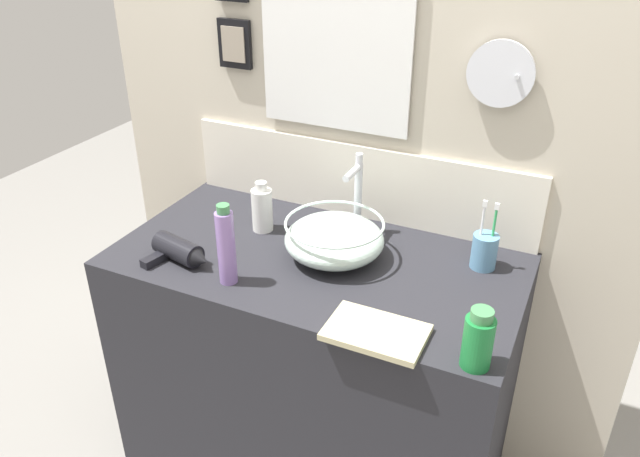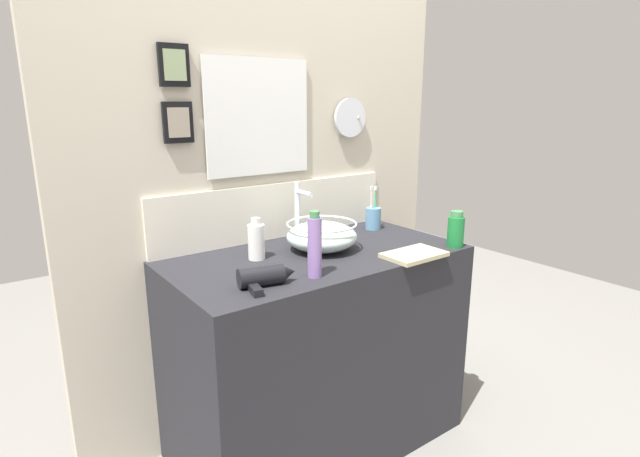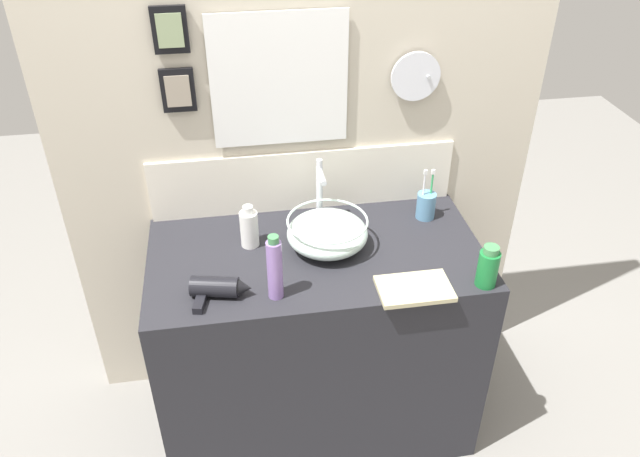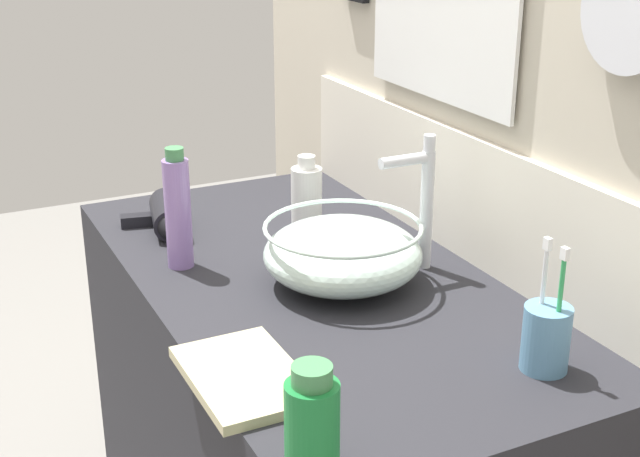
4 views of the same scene
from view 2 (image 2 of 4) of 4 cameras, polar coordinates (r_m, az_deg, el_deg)
ground_plane at (r=2.34m, az=-0.28°, el=-22.91°), size 6.00×6.00×0.00m
vanity_counter at (r=2.11m, az=-0.29°, el=-13.84°), size 1.16×0.60×0.84m
back_panel at (r=2.15m, az=-5.62°, el=7.47°), size 1.77×0.09×2.32m
glass_bowl_sink at (r=1.98m, az=0.20°, el=-0.84°), size 0.28×0.28×0.11m
faucet at (r=2.08m, az=-2.43°, el=2.34°), size 0.02×0.11×0.25m
hair_drier at (r=1.62m, az=-6.27°, el=-5.45°), size 0.20×0.14×0.07m
toothbrush_cup at (r=2.32m, az=6.10°, el=1.21°), size 0.07×0.07×0.20m
spray_bottle at (r=1.88m, az=-7.29°, el=-1.40°), size 0.06×0.06×0.16m
soap_dispenser at (r=1.67m, az=-0.62°, el=-2.02°), size 0.05×0.05×0.23m
shampoo_bottle at (r=2.10m, az=15.26°, el=-0.19°), size 0.07×0.07×0.15m
hand_towel at (r=1.94m, az=10.71°, el=-2.95°), size 0.23×0.15×0.02m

